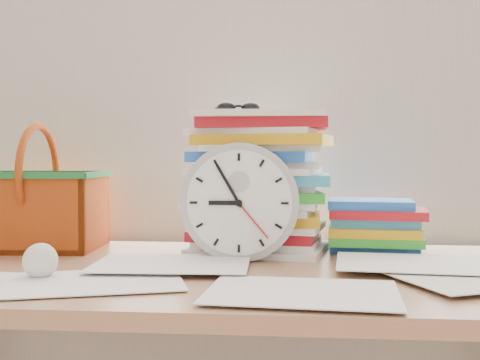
# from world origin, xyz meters

# --- Properties ---
(curtain) EXTENTS (2.40, 0.01, 2.50)m
(curtain) POSITION_xyz_m (0.00, 1.98, 1.30)
(curtain) COLOR beige
(curtain) RESTS_ON room_shell
(desk) EXTENTS (1.40, 0.70, 0.75)m
(desk) POSITION_xyz_m (0.00, 1.60, 0.68)
(desk) COLOR #A3714C
(desk) RESTS_ON ground
(paper_stack) EXTENTS (0.34, 0.28, 0.32)m
(paper_stack) POSITION_xyz_m (0.08, 1.83, 0.91)
(paper_stack) COLOR white
(paper_stack) RESTS_ON desk
(clock) EXTENTS (0.25, 0.05, 0.25)m
(clock) POSITION_xyz_m (0.05, 1.69, 0.88)
(clock) COLOR #ADADAD
(clock) RESTS_ON desk
(sunglasses) EXTENTS (0.14, 0.12, 0.03)m
(sunglasses) POSITION_xyz_m (0.03, 1.82, 1.09)
(sunglasses) COLOR black
(sunglasses) RESTS_ON paper_stack
(book_stack) EXTENTS (0.26, 0.21, 0.12)m
(book_stack) POSITION_xyz_m (0.35, 1.83, 0.81)
(book_stack) COLOR white
(book_stack) RESTS_ON desk
(basket) EXTENTS (0.30, 0.24, 0.30)m
(basket) POSITION_xyz_m (-0.45, 1.81, 0.90)
(basket) COLOR #B94912
(basket) RESTS_ON desk
(crumpled_ball) EXTENTS (0.06, 0.06, 0.06)m
(crumpled_ball) POSITION_xyz_m (-0.30, 1.47, 0.78)
(crumpled_ball) COLOR white
(crumpled_ball) RESTS_ON desk
(scattered_papers) EXTENTS (1.26, 0.42, 0.02)m
(scattered_papers) POSITION_xyz_m (0.00, 1.60, 0.76)
(scattered_papers) COLOR white
(scattered_papers) RESTS_ON desk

